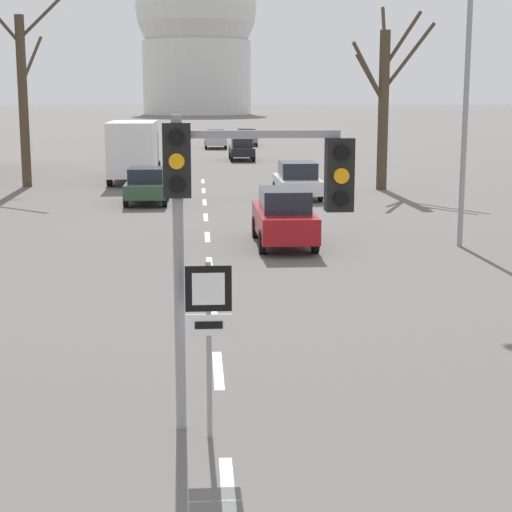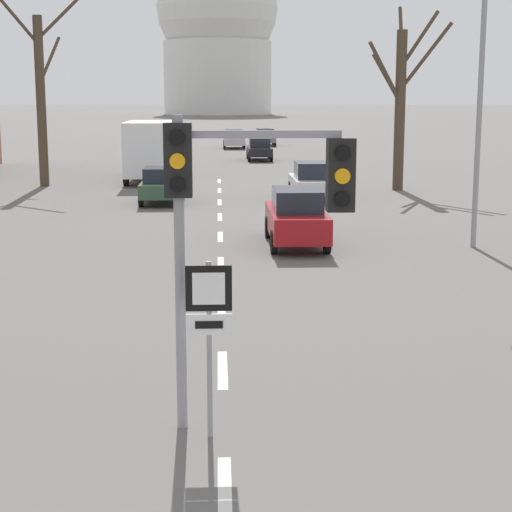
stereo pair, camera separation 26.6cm
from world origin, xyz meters
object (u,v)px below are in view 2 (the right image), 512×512
object	(u,v)px
street_lamp_right	(468,40)
sedan_far_left	(234,139)
traffic_signal_centre_tall	(238,195)
sedan_mid_centre	(162,185)
sedan_near_left	(259,149)
sedan_near_right	(296,217)
sedan_distant_centre	(265,137)
route_sign_post	(209,319)
delivery_truck	(151,149)
sedan_far_right	(313,180)

from	to	relation	value
street_lamp_right	sedan_far_left	size ratio (longest dim) A/B	2.35
traffic_signal_centre_tall	sedan_mid_centre	bearing A→B (deg)	96.06
sedan_near_left	sedan_mid_centre	world-z (taller)	sedan_near_left
traffic_signal_centre_tall	sedan_near_right	bearing A→B (deg)	81.71
sedan_mid_centre	sedan_far_left	world-z (taller)	sedan_far_left
sedan_near_left	sedan_distant_centre	bearing A→B (deg)	85.72
traffic_signal_centre_tall	sedan_near_left	bearing A→B (deg)	86.92
street_lamp_right	sedan_mid_centre	size ratio (longest dim) A/B	2.57
sedan_near_right	traffic_signal_centre_tall	bearing A→B (deg)	-98.29
sedan_mid_centre	traffic_signal_centre_tall	bearing A→B (deg)	-83.94
sedan_mid_centre	sedan_distant_centre	xyz separation A→B (m)	(6.55, 41.40, 0.00)
route_sign_post	sedan_far_left	size ratio (longest dim) A/B	0.56
route_sign_post	sedan_distant_centre	xyz separation A→B (m)	(4.32, 66.50, -0.84)
route_sign_post	sedan_near_left	world-z (taller)	route_sign_post
delivery_truck	street_lamp_right	bearing A→B (deg)	-62.28
street_lamp_right	sedan_distant_centre	size ratio (longest dim) A/B	2.18
route_sign_post	sedan_far_right	world-z (taller)	route_sign_post
sedan_near_left	sedan_distant_centre	size ratio (longest dim) A/B	0.98
traffic_signal_centre_tall	sedan_near_right	world-z (taller)	traffic_signal_centre_tall
traffic_signal_centre_tall	street_lamp_right	distance (m)	15.64
street_lamp_right	sedan_far_left	xyz separation A→B (m)	(-5.81, 48.49, -5.22)
sedan_far_right	route_sign_post	bearing A→B (deg)	-99.14
sedan_near_right	sedan_far_left	world-z (taller)	sedan_near_right
sedan_near_left	sedan_near_right	size ratio (longest dim) A/B	0.98
sedan_near_right	sedan_mid_centre	size ratio (longest dim) A/B	1.17
street_lamp_right	sedan_near_right	xyz separation A→B (m)	(-4.83, 0.51, -5.15)
sedan_near_left	sedan_far_left	bearing A→B (deg)	96.30
route_sign_post	traffic_signal_centre_tall	bearing A→B (deg)	42.94
traffic_signal_centre_tall	sedan_distant_centre	xyz separation A→B (m)	(3.93, 66.13, -2.42)
sedan_far_left	sedan_mid_centre	bearing A→B (deg)	-95.67
sedan_near_right	delivery_truck	distance (m)	20.67
sedan_near_left	sedan_mid_centre	bearing A→B (deg)	-102.40
sedan_far_right	traffic_signal_centre_tall	bearing A→B (deg)	-98.42
sedan_mid_centre	sedan_far_right	world-z (taller)	sedan_far_right
sedan_far_left	delivery_truck	bearing A→B (deg)	-99.81
sedan_near_left	sedan_distant_centre	world-z (taller)	sedan_near_left
sedan_near_right	sedan_far_left	distance (m)	47.99
street_lamp_right	sedan_near_right	size ratio (longest dim) A/B	2.19
sedan_distant_centre	sedan_far_left	bearing A→B (deg)	-125.94
delivery_truck	sedan_distant_centre	bearing A→B (deg)	76.50
route_sign_post	delivery_truck	xyz separation A→B (m)	(-3.38, 34.43, 0.08)
sedan_near_right	sedan_distant_centre	world-z (taller)	sedan_near_right
sedan_far_right	sedan_distant_centre	world-z (taller)	sedan_far_right
sedan_far_left	sedan_far_right	size ratio (longest dim) A/B	0.95
traffic_signal_centre_tall	sedan_far_left	size ratio (longest dim) A/B	1.00
route_sign_post	sedan_far_right	distance (m)	26.95
traffic_signal_centre_tall	route_sign_post	xyz separation A→B (m)	(-0.39, -0.37, -1.58)
traffic_signal_centre_tall	route_sign_post	world-z (taller)	traffic_signal_centre_tall
sedan_distant_centre	street_lamp_right	bearing A→B (deg)	-86.75
sedan_near_left	delivery_truck	distance (m)	15.86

